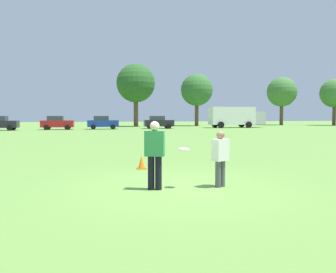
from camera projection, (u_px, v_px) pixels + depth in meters
The scene contains 14 objects.
ground_plane at pixel (177, 187), 8.99m from camera, with size 194.78×194.78×0.00m, color #608C3D.
player_thrower at pixel (155, 151), 8.66m from camera, with size 0.55×0.43×1.73m.
player_defender at pixel (220, 156), 9.01m from camera, with size 0.50×0.42×1.47m.
frisbee at pixel (184, 149), 8.86m from camera, with size 0.27×0.27×0.07m.
traffic_cone at pixel (142, 162), 12.11m from camera, with size 0.32×0.32×0.48m.
parked_car_mid_left at pixel (0, 123), 43.52m from camera, with size 4.25×2.30×1.82m.
parked_car_center at pixel (57, 123), 45.83m from camera, with size 4.25×2.30×1.82m.
parked_car_mid_right at pixel (103, 122), 47.37m from camera, with size 4.25×2.30×1.82m.
parked_car_near_right at pixel (158, 122), 49.68m from camera, with size 4.25×2.30×1.82m.
box_truck at pixel (236, 116), 53.15m from camera, with size 8.56×3.16×3.18m.
tree_west_maple at pixel (136, 83), 58.74m from camera, with size 6.56×6.56×10.67m.
tree_center_elm at pixel (197, 90), 62.56m from camera, with size 5.80×5.80×9.43m.
tree_east_birch at pixel (282, 92), 68.15m from camera, with size 5.82×5.82×9.47m.
tree_east_oak at pixel (335, 93), 65.44m from camera, with size 5.45×5.45×8.85m.
Camera 1 is at (-2.14, -8.63, 1.87)m, focal length 36.92 mm.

